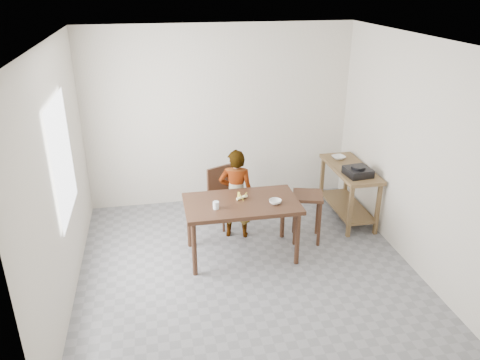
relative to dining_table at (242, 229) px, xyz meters
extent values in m
cube|color=slate|center=(0.00, -0.30, -0.40)|extent=(4.00, 4.00, 0.04)
cube|color=white|center=(0.00, -0.30, 2.35)|extent=(4.00, 4.00, 0.04)
cube|color=beige|center=(0.00, 1.72, 0.98)|extent=(4.00, 0.04, 2.70)
cube|color=beige|center=(0.00, -2.32, 0.98)|extent=(4.00, 0.04, 2.70)
cube|color=beige|center=(-2.02, -0.30, 0.98)|extent=(0.04, 4.00, 2.70)
cube|color=beige|center=(2.02, -0.30, 0.98)|extent=(0.04, 4.00, 2.70)
cube|color=white|center=(-1.97, -0.10, 1.12)|extent=(0.02, 1.10, 1.30)
imported|color=white|center=(0.02, 0.49, 0.25)|extent=(0.52, 0.40, 1.25)
cylinder|color=white|center=(-0.33, -0.12, 0.42)|extent=(0.09, 0.09, 0.09)
imported|color=silver|center=(0.39, -0.12, 0.40)|extent=(0.17, 0.17, 0.05)
imported|color=silver|center=(1.67, 1.04, 0.45)|extent=(0.22, 0.22, 0.05)
cube|color=black|center=(1.69, 0.40, 0.48)|extent=(0.35, 0.35, 0.11)
camera|label=1|loc=(-1.00, -5.04, 2.91)|focal=35.00mm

